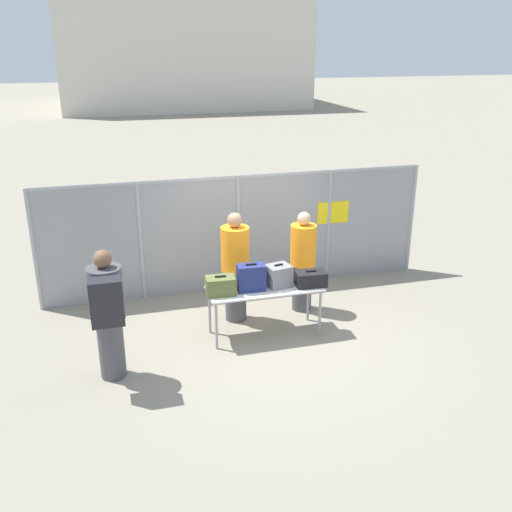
{
  "coord_description": "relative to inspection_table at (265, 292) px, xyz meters",
  "views": [
    {
      "loc": [
        -2.23,
        -7.51,
        4.2
      ],
      "look_at": [
        -0.01,
        0.52,
        1.05
      ],
      "focal_mm": 40.0,
      "sensor_mm": 36.0,
      "label": 1
    }
  ],
  "objects": [
    {
      "name": "suitcase_olive",
      "position": [
        -0.67,
        -0.04,
        0.2
      ],
      "size": [
        0.43,
        0.3,
        0.29
      ],
      "color": "#566033",
      "rests_on": "inspection_table"
    },
    {
      "name": "utility_trailer",
      "position": [
        1.94,
        3.09,
        -0.27
      ],
      "size": [
        3.62,
        2.07,
        0.73
      ],
      "color": "white",
      "rests_on": "ground_plane"
    },
    {
      "name": "suitcase_grey",
      "position": [
        0.22,
        0.01,
        0.23
      ],
      "size": [
        0.39,
        0.36,
        0.35
      ],
      "color": "slate",
      "rests_on": "inspection_table"
    },
    {
      "name": "inspection_table",
      "position": [
        0.0,
        0.0,
        0.0
      ],
      "size": [
        1.71,
        0.63,
        0.76
      ],
      "color": "silver",
      "rests_on": "ground_plane"
    },
    {
      "name": "traveler_hooded",
      "position": [
        -2.27,
        -0.64,
        0.29
      ],
      "size": [
        0.44,
        0.69,
        1.79
      ],
      "rotation": [
        0.0,
        0.0,
        0.35
      ],
      "color": "#4C4C51",
      "rests_on": "ground_plane"
    },
    {
      "name": "suitcase_black",
      "position": [
        0.69,
        -0.09,
        0.18
      ],
      "size": [
        0.47,
        0.32,
        0.24
      ],
      "color": "black",
      "rests_on": "inspection_table"
    },
    {
      "name": "fence_section",
      "position": [
        0.06,
        1.8,
        0.39
      ],
      "size": [
        6.85,
        0.07,
        2.07
      ],
      "color": "#9EA0A5",
      "rests_on": "ground_plane"
    },
    {
      "name": "ground_plane",
      "position": [
        0.04,
        0.08,
        -0.69
      ],
      "size": [
        120.0,
        120.0,
        0.0
      ],
      "primitive_type": "plane",
      "color": "gray"
    },
    {
      "name": "security_worker_near",
      "position": [
        -0.3,
        0.61,
        0.22
      ],
      "size": [
        0.44,
        0.44,
        1.78
      ],
      "rotation": [
        0.0,
        0.0,
        3.32
      ],
      "color": "#4C4C51",
      "rests_on": "ground_plane"
    },
    {
      "name": "suitcase_navy",
      "position": [
        -0.21,
        -0.02,
        0.27
      ],
      "size": [
        0.42,
        0.25,
        0.42
      ],
      "color": "navy",
      "rests_on": "inspection_table"
    },
    {
      "name": "security_worker_far",
      "position": [
        0.84,
        0.67,
        0.17
      ],
      "size": [
        0.42,
        0.42,
        1.68
      ],
      "rotation": [
        0.0,
        0.0,
        3.63
      ],
      "color": "#4C4C51",
      "rests_on": "ground_plane"
    },
    {
      "name": "distant_hangar",
      "position": [
        3.7,
        34.28,
        2.91
      ],
      "size": [
        15.56,
        12.32,
        7.21
      ],
      "color": "beige",
      "rests_on": "ground_plane"
    }
  ]
}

